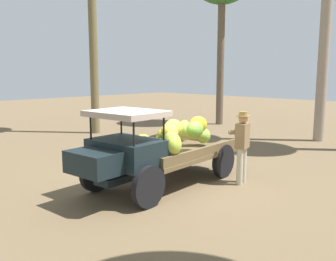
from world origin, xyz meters
The scene contains 3 objects.
ground_plane centered at (0.00, 0.00, 0.00)m, with size 60.00×60.00×0.00m, color brown.
truck centered at (0.12, 0.04, 0.93)m, with size 4.54×2.08×1.87m.
farmer centered at (-1.58, 1.28, 1.00)m, with size 0.53×0.49×1.75m.
Camera 1 is at (5.84, 6.00, 2.65)m, focal length 39.37 mm.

